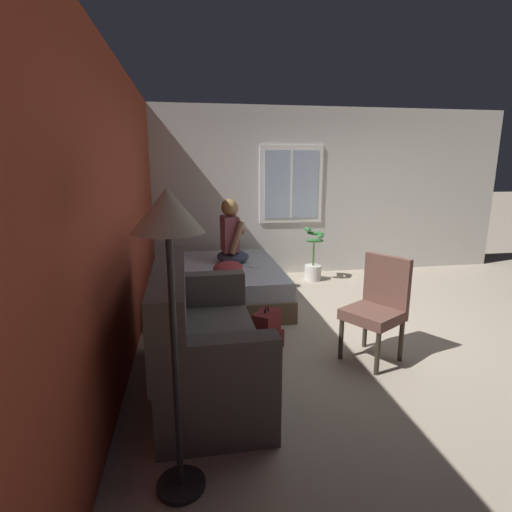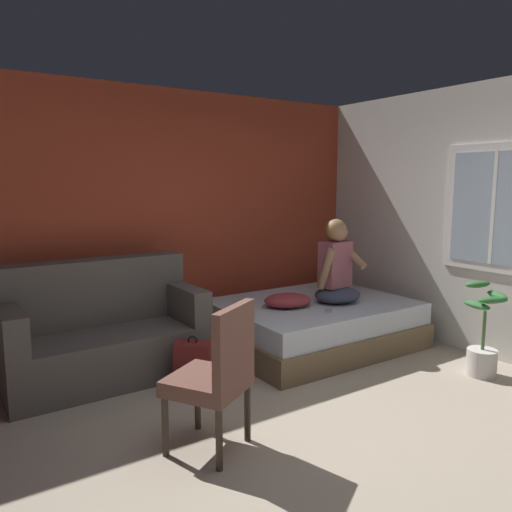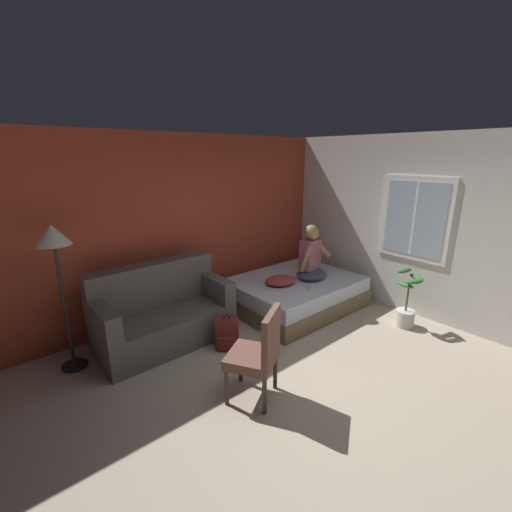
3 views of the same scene
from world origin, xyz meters
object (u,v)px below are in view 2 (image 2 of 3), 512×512
bed (313,323)px  couch (103,334)px  side_chair (216,372)px  throw_pillow (288,300)px  person_seated (337,269)px  backpack (193,366)px  potted_plant (483,343)px  cell_phone (329,311)px

bed → couch: couch is taller
side_chair → throw_pillow: 1.97m
person_seated → backpack: (-1.77, -0.16, -0.64)m
side_chair → person_seated: size_ratio=1.12×
side_chair → backpack: side_chair is taller
couch → throw_pillow: (1.75, -0.41, 0.16)m
couch → potted_plant: (2.85, -1.86, -0.09)m
couch → person_seated: size_ratio=1.95×
couch → side_chair: couch is taller
potted_plant → cell_phone: bearing=128.0°
throw_pillow → person_seated: bearing=-10.4°
bed → potted_plant: potted_plant is taller
side_chair → cell_phone: 1.97m
cell_phone → backpack: bearing=38.1°
bed → cell_phone: size_ratio=13.89×
person_seated → throw_pillow: 0.64m
couch → potted_plant: size_ratio=2.01×
person_seated → potted_plant: person_seated is taller
side_chair → person_seated: person_seated is taller
bed → backpack: size_ratio=4.37×
throw_pillow → potted_plant: bearing=-53.0°
backpack → cell_phone: (1.44, -0.09, 0.29)m
couch → backpack: size_ratio=3.73×
backpack → person_seated: bearing=5.2°
person_seated → backpack: 1.89m
side_chair → backpack: (0.32, 0.98, -0.34)m
bed → backpack: bed is taller
person_seated → side_chair: bearing=-151.3°
side_chair → backpack: bearing=72.1°
person_seated → potted_plant: 1.55m
bed → cell_phone: (-0.14, -0.40, 0.25)m
bed → side_chair: side_chair is taller
throw_pillow → bed: bearing=6.5°
couch → side_chair: 1.67m
bed → potted_plant: 1.66m
cell_phone → person_seated: bearing=-100.7°
person_seated → potted_plant: size_ratio=1.03×
backpack → potted_plant: 2.59m
bed → side_chair: (-1.90, -1.29, 0.30)m
bed → side_chair: bearing=-145.9°
couch → cell_phone: couch is taller
couch → throw_pillow: bearing=-13.1°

